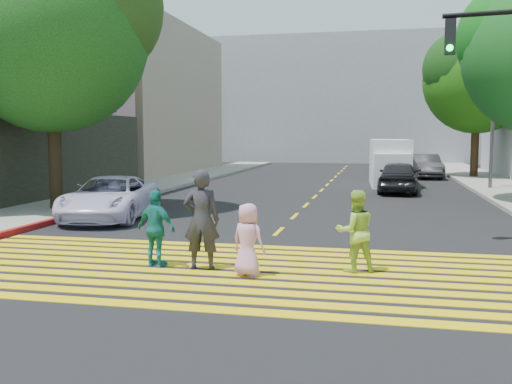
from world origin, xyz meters
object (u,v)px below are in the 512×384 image
(pedestrian_extra, at_px, (156,228))
(white_sedan, at_px, (110,198))
(tree_left, at_px, (54,25))
(pedestrian_child, at_px, (248,240))
(pedestrian_man, at_px, (202,220))
(pedestrian_woman, at_px, (355,231))
(tree_right_far, at_px, (479,74))
(white_van, at_px, (390,164))
(dark_car_parked, at_px, (426,166))
(dark_car_near, at_px, (399,177))
(silver_car, at_px, (387,163))

(pedestrian_extra, relative_size, white_sedan, 0.32)
(tree_left, bearing_deg, pedestrian_extra, -47.47)
(pedestrian_child, bearing_deg, white_sedan, -25.73)
(pedestrian_man, bearing_deg, pedestrian_woman, 179.19)
(tree_right_far, relative_size, white_van, 1.79)
(tree_right_far, height_order, pedestrian_extra, tree_right_far)
(tree_right_far, distance_m, pedestrian_child, 28.15)
(tree_right_far, xyz_separation_m, white_van, (-5.18, -6.01, -5.12))
(pedestrian_child, bearing_deg, dark_car_parked, -80.57)
(pedestrian_man, xyz_separation_m, dark_car_near, (4.33, 16.25, -0.25))
(tree_left, distance_m, pedestrian_child, 12.49)
(pedestrian_child, relative_size, dark_car_parked, 0.31)
(pedestrian_child, bearing_deg, tree_left, -20.50)
(tree_right_far, xyz_separation_m, pedestrian_child, (-8.14, -26.37, -5.57))
(pedestrian_extra, bearing_deg, tree_right_far, -93.17)
(tree_right_far, relative_size, pedestrian_extra, 5.92)
(tree_right_far, bearing_deg, tree_left, -130.97)
(tree_left, xyz_separation_m, dark_car_near, (11.68, 9.27, -5.60))
(pedestrian_woman, distance_m, dark_car_parked, 25.60)
(tree_right_far, distance_m, pedestrian_woman, 26.90)
(tree_right_far, height_order, dark_car_parked, tree_right_far)
(pedestrian_man, bearing_deg, white_sedan, -58.43)
(white_sedan, xyz_separation_m, dark_car_near, (9.22, 10.38, 0.07))
(pedestrian_man, height_order, dark_car_parked, pedestrian_man)
(dark_car_near, distance_m, white_van, 3.78)
(pedestrian_woman, xyz_separation_m, white_van, (0.98, 19.60, 0.34))
(tree_right_far, bearing_deg, dark_car_parked, -175.73)
(tree_left, relative_size, dark_car_parked, 2.12)
(tree_left, relative_size, white_van, 1.81)
(pedestrian_man, relative_size, dark_car_parked, 0.45)
(pedestrian_woman, distance_m, pedestrian_child, 2.12)
(tree_right_far, xyz_separation_m, pedestrian_man, (-9.17, -26.01, -5.27))
(tree_left, relative_size, pedestrian_extra, 6.01)
(pedestrian_man, xyz_separation_m, dark_car_parked, (6.24, 25.79, -0.27))
(tree_left, height_order, pedestrian_man, tree_left)
(silver_car, bearing_deg, white_van, 83.30)
(silver_car, relative_size, white_van, 0.93)
(pedestrian_man, relative_size, pedestrian_extra, 1.27)
(dark_car_near, relative_size, white_van, 0.84)
(pedestrian_man, distance_m, white_sedan, 7.65)
(silver_car, distance_m, white_van, 9.50)
(pedestrian_man, distance_m, dark_car_parked, 26.53)
(tree_left, height_order, pedestrian_woman, tree_left)
(tree_left, bearing_deg, pedestrian_child, -41.21)
(white_sedan, xyz_separation_m, dark_car_parked, (11.14, 19.92, 0.05))
(pedestrian_man, relative_size, silver_car, 0.41)
(tree_left, xyz_separation_m, pedestrian_child, (8.38, -7.34, -5.65))
(tree_left, distance_m, white_van, 18.03)
(pedestrian_extra, xyz_separation_m, silver_car, (4.97, 29.46, -0.08))
(silver_car, height_order, dark_car_parked, dark_car_parked)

